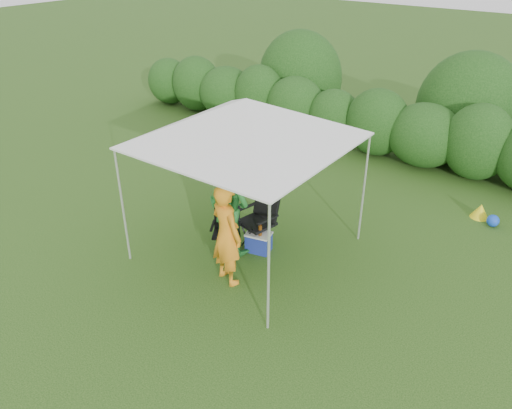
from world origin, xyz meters
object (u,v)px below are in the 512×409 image
Objects in this scene: man at (226,234)px; woman at (229,207)px; chair_left at (226,226)px; canopy at (246,121)px; cooler at (259,242)px; chair_right at (261,215)px.

man is 0.95m from woman.
canopy is at bearing 4.11° from chair_left.
man reaches higher than chair_left.
canopy is at bearing -151.75° from woman.
chair_left is 0.65m from cooler.
canopy is 6.16× the size of cooler.
chair_right is (0.07, 0.30, -1.87)m from canopy.
canopy is 1.75× the size of man.
man is (0.61, -0.72, 0.42)m from chair_left.
canopy reaches higher than man.
canopy is 2.96× the size of chair_right.
man reaches higher than cooler.
man is at bearing -98.08° from cooler.
woman reaches higher than cooler.
cooler is (0.21, 0.06, -2.27)m from canopy.
chair_right is 0.49m from cooler.
chair_right reaches higher than chair_left.
man reaches higher than woman.
canopy is 1.83× the size of woman.
chair_left is 0.39m from woman.
cooler is at bearing -158.69° from woman.
canopy is 1.86m from man.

